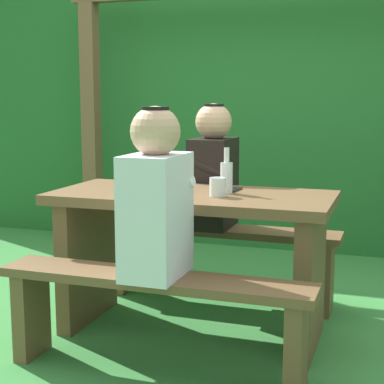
{
  "coord_description": "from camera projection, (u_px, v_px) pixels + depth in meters",
  "views": [
    {
      "loc": [
        0.97,
        -2.84,
        1.21
      ],
      "look_at": [
        0.0,
        0.0,
        0.74
      ],
      "focal_mm": 56.72,
      "sensor_mm": 36.0,
      "label": 1
    }
  ],
  "objects": [
    {
      "name": "ground_plane",
      "position": [
        192.0,
        332.0,
        3.15
      ],
      "size": [
        12.0,
        12.0,
        0.0
      ],
      "primitive_type": "plane",
      "color": "#39843D"
    },
    {
      "name": "hedge_backdrop",
      "position": [
        276.0,
        119.0,
        5.01
      ],
      "size": [
        6.4,
        0.62,
        2.06
      ],
      "primitive_type": "cube",
      "color": "#23642A",
      "rests_on": "ground_plane"
    },
    {
      "name": "pergola_post_left",
      "position": [
        91.0,
        127.0,
        4.87
      ],
      "size": [
        0.12,
        0.12,
        1.93
      ],
      "primitive_type": "cube",
      "color": "brown",
      "rests_on": "ground_plane"
    },
    {
      "name": "picnic_table",
      "position": [
        192.0,
        238.0,
        3.07
      ],
      "size": [
        1.4,
        0.64,
        0.73
      ],
      "color": "brown",
      "rests_on": "ground_plane"
    },
    {
      "name": "bench_near",
      "position": [
        154.0,
        304.0,
        2.62
      ],
      "size": [
        1.4,
        0.24,
        0.45
      ],
      "color": "brown",
      "rests_on": "ground_plane"
    },
    {
      "name": "bench_far",
      "position": [
        220.0,
        248.0,
        3.58
      ],
      "size": [
        1.4,
        0.24,
        0.45
      ],
      "color": "brown",
      "rests_on": "ground_plane"
    },
    {
      "name": "person_white_shirt",
      "position": [
        156.0,
        199.0,
        2.55
      ],
      "size": [
        0.25,
        0.35,
        0.72
      ],
      "color": "silver",
      "rests_on": "bench_near"
    },
    {
      "name": "person_black_coat",
      "position": [
        213.0,
        171.0,
        3.52
      ],
      "size": [
        0.25,
        0.35,
        0.72
      ],
      "color": "black",
      "rests_on": "bench_far"
    },
    {
      "name": "drinking_glass",
      "position": [
        218.0,
        187.0,
        2.91
      ],
      "size": [
        0.08,
        0.08,
        0.09
      ],
      "primitive_type": "cylinder",
      "color": "silver",
      "rests_on": "picnic_table"
    },
    {
      "name": "bottle_left",
      "position": [
        226.0,
        176.0,
        3.01
      ],
      "size": [
        0.06,
        0.06,
        0.23
      ],
      "color": "silver",
      "rests_on": "picnic_table"
    },
    {
      "name": "cell_phone",
      "position": [
        232.0,
        189.0,
        3.11
      ],
      "size": [
        0.08,
        0.14,
        0.01
      ],
      "primitive_type": "cube",
      "rotation": [
        0.0,
        0.0,
        -0.07
      ],
      "color": "black",
      "rests_on": "picnic_table"
    }
  ]
}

